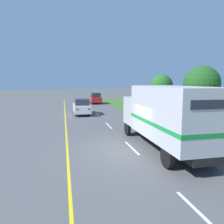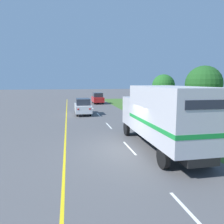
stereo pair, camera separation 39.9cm
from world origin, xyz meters
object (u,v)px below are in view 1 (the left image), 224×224
object	(u,v)px
roadside_tree_near	(202,84)
lead_car_white	(82,106)
lead_car_red_ahead	(95,98)
roadside_tree_mid	(161,86)
horse_trailer_truck	(166,115)
highway_sign	(170,102)

from	to	relation	value
roadside_tree_near	lead_car_white	bearing A→B (deg)	169.60
lead_car_red_ahead	roadside_tree_mid	bearing A→B (deg)	-49.49
lead_car_red_ahead	roadside_tree_mid	world-z (taller)	roadside_tree_mid
horse_trailer_truck	lead_car_red_ahead	world-z (taller)	horse_trailer_truck
lead_car_white	roadside_tree_near	size ratio (longest dim) A/B	0.78
horse_trailer_truck	roadside_tree_near	xyz separation A→B (m)	(10.40, 11.92, 1.56)
lead_car_white	roadside_tree_mid	size ratio (longest dim) A/B	0.91
lead_car_red_ahead	highway_sign	world-z (taller)	highway_sign
lead_car_white	roadside_tree_near	xyz separation A→B (m)	(13.92, -2.55, 2.62)
roadside_tree_near	highway_sign	bearing A→B (deg)	-144.68
highway_sign	roadside_tree_near	xyz separation A→B (m)	(6.34, 4.49, 1.64)
horse_trailer_truck	lead_car_red_ahead	distance (m)	26.83
highway_sign	roadside_tree_mid	xyz separation A→B (m)	(3.83, 10.02, 1.33)
horse_trailer_truck	lead_car_white	size ratio (longest dim) A/B	1.89
lead_car_red_ahead	highway_sign	bearing A→B (deg)	-77.85
horse_trailer_truck	highway_sign	distance (m)	8.47
highway_sign	roadside_tree_near	distance (m)	7.94
horse_trailer_truck	highway_sign	world-z (taller)	horse_trailer_truck
lead_car_red_ahead	roadside_tree_mid	xyz separation A→B (m)	(8.00, -9.36, 2.30)
lead_car_white	highway_sign	xyz separation A→B (m)	(7.58, -7.05, 0.98)
lead_car_white	lead_car_red_ahead	distance (m)	12.80
lead_car_red_ahead	roadside_tree_mid	distance (m)	12.53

